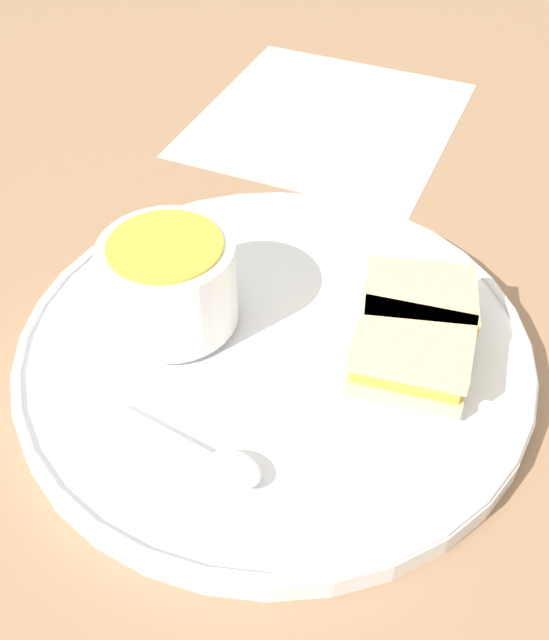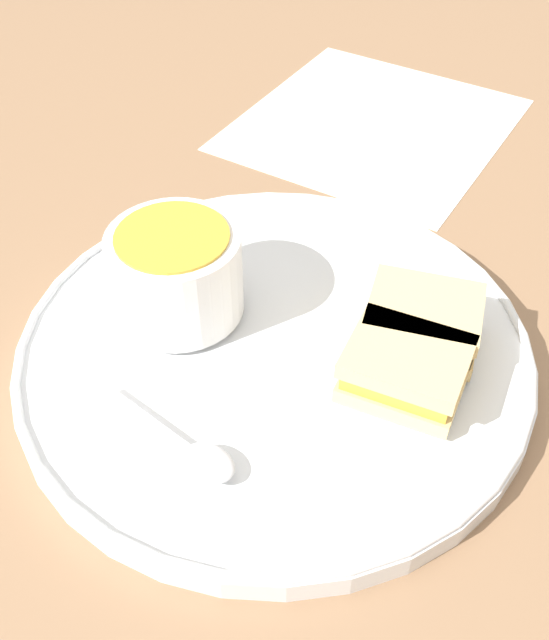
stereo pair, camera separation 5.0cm
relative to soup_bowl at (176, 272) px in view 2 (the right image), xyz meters
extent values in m
plane|color=#8E6B4C|center=(0.07, -0.02, -0.05)|extent=(2.40, 2.40, 0.00)
cylinder|color=white|center=(0.07, -0.02, -0.05)|extent=(0.35, 0.35, 0.02)
torus|color=white|center=(0.07, -0.02, -0.04)|extent=(0.35, 0.35, 0.01)
cylinder|color=white|center=(0.00, 0.00, -0.03)|extent=(0.05, 0.05, 0.01)
cylinder|color=white|center=(0.00, 0.00, 0.00)|extent=(0.09, 0.09, 0.06)
cylinder|color=gold|center=(0.00, 0.00, 0.03)|extent=(0.08, 0.08, 0.01)
cube|color=silver|center=(0.01, -0.10, -0.03)|extent=(0.07, 0.04, 0.00)
ellipsoid|color=silver|center=(0.05, -0.13, -0.03)|extent=(0.04, 0.04, 0.01)
cube|color=#DBBC7F|center=(0.16, -0.05, -0.03)|extent=(0.09, 0.08, 0.01)
cube|color=gold|center=(0.16, -0.05, -0.02)|extent=(0.08, 0.07, 0.01)
cube|color=#DBBC7F|center=(0.16, -0.05, 0.00)|extent=(0.09, 0.08, 0.01)
cube|color=#DBBC7F|center=(0.17, 0.00, -0.03)|extent=(0.08, 0.07, 0.01)
cube|color=gold|center=(0.17, 0.00, -0.02)|extent=(0.07, 0.06, 0.01)
cube|color=#DBBC7F|center=(0.17, 0.00, 0.00)|extent=(0.08, 0.07, 0.01)
cube|color=white|center=(0.12, 0.31, -0.05)|extent=(0.33, 0.34, 0.00)
camera|label=1|loc=(0.08, -0.37, 0.33)|focal=42.00mm
camera|label=2|loc=(0.13, -0.37, 0.33)|focal=42.00mm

